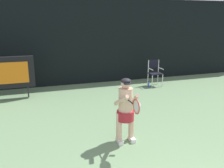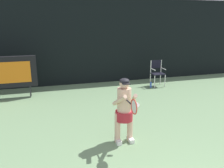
{
  "view_description": "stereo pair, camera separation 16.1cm",
  "coord_description": "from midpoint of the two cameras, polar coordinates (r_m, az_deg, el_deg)",
  "views": [
    {
      "loc": [
        -1.96,
        -1.43,
        2.68
      ],
      "look_at": [
        -0.11,
        4.3,
        1.05
      ],
      "focal_mm": 37.41,
      "sensor_mm": 36.0,
      "label": 1
    },
    {
      "loc": [
        -1.81,
        -1.48,
        2.68
      ],
      "look_at": [
        -0.11,
        4.3,
        1.05
      ],
      "focal_mm": 37.41,
      "sensor_mm": 36.0,
      "label": 2
    }
  ],
  "objects": [
    {
      "name": "water_bottle",
      "position": [
        9.83,
        8.45,
        -0.1
      ],
      "size": [
        0.07,
        0.07,
        0.27
      ],
      "color": "blue",
      "rests_on": "ground"
    },
    {
      "name": "tennis_racket",
      "position": [
        4.66,
        4.85,
        -5.43
      ],
      "size": [
        0.03,
        0.6,
        0.31
      ],
      "rotation": [
        0.0,
        0.0,
        -0.34
      ],
      "color": "black"
    },
    {
      "name": "umpire_chair",
      "position": [
        10.06,
        9.95,
        3.09
      ],
      "size": [
        0.52,
        0.44,
        1.08
      ],
      "color": "white",
      "rests_on": "ground"
    },
    {
      "name": "backdrop_screen",
      "position": [
        10.17,
        -7.26,
        10.12
      ],
      "size": [
        18.0,
        0.12,
        3.66
      ],
      "color": "black",
      "rests_on": "ground"
    },
    {
      "name": "tennis_player",
      "position": [
        5.2,
        2.47,
        -5.87
      ],
      "size": [
        0.53,
        0.6,
        1.49
      ],
      "color": "white",
      "rests_on": "ground"
    },
    {
      "name": "scoreboard",
      "position": [
        8.93,
        -26.0,
        2.4
      ],
      "size": [
        2.2,
        0.21,
        1.5
      ],
      "color": "black",
      "rests_on": "ground"
    }
  ]
}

